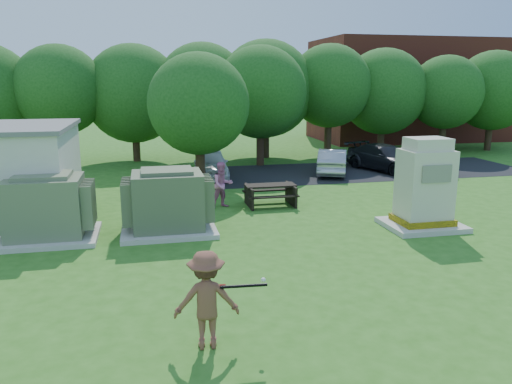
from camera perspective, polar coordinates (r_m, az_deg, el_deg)
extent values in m
plane|color=#2D6619|center=(12.78, 3.91, -9.58)|extent=(120.00, 120.00, 0.00)
cube|color=maroon|center=(43.90, 17.05, 11.07)|extent=(15.00, 8.00, 8.00)
cube|color=#232326|center=(27.35, 10.10, 2.32)|extent=(20.00, 6.00, 0.01)
cube|color=beige|center=(16.83, -22.63, -4.75)|extent=(3.00, 2.40, 0.15)
cube|color=#667251|center=(16.58, -22.92, -1.53)|extent=(2.20, 1.80, 1.80)
cube|color=#667251|center=(16.39, -23.21, 1.72)|extent=(1.60, 1.30, 0.12)
cube|color=#667251|center=(16.86, -27.17, -1.63)|extent=(0.32, 1.50, 1.35)
cube|color=#667251|center=(16.38, -18.56, -1.26)|extent=(0.32, 1.50, 1.35)
cube|color=beige|center=(16.55, -9.92, -4.23)|extent=(3.00, 2.40, 0.15)
cube|color=#535E42|center=(16.30, -10.05, -0.95)|extent=(2.20, 1.80, 1.80)
cube|color=#535E42|center=(16.10, -10.18, 2.38)|extent=(1.60, 1.30, 0.12)
cube|color=#535E42|center=(16.29, -14.51, -1.07)|extent=(0.32, 1.50, 1.35)
cube|color=#535E42|center=(16.38, -5.61, -0.64)|extent=(0.32, 1.50, 1.35)
cube|color=beige|center=(17.66, 18.41, -3.59)|extent=(2.47, 2.02, 0.17)
cube|color=yellow|center=(17.61, 18.45, -3.01)|extent=(1.74, 1.40, 0.20)
cube|color=beige|center=(17.34, 18.73, 0.90)|extent=(1.57, 1.24, 2.25)
cube|color=beige|center=(17.13, 19.05, 5.22)|extent=(1.29, 1.01, 0.39)
cube|color=gray|center=(16.71, 19.98, 1.95)|extent=(1.01, 0.04, 0.56)
cube|color=black|center=(19.50, 1.64, 0.77)|extent=(1.97, 0.77, 0.07)
cube|color=black|center=(20.14, 1.22, 0.20)|extent=(1.97, 0.27, 0.05)
cube|color=black|center=(19.00, 2.08, -0.56)|extent=(1.97, 0.27, 0.05)
cube|color=black|center=(19.41, -0.81, -0.51)|extent=(0.09, 1.48, 0.81)
cube|color=black|center=(19.81, 4.03, -0.27)|extent=(0.09, 1.48, 0.81)
imported|color=brown|center=(9.33, -5.68, -12.16)|extent=(1.24, 0.77, 1.86)
imported|color=black|center=(19.45, 20.00, -0.10)|extent=(0.68, 0.66, 1.58)
imported|color=pink|center=(19.23, -3.85, 0.81)|extent=(1.02, 0.89, 1.77)
imported|color=white|center=(25.24, -5.19, 3.24)|extent=(2.07, 4.32, 1.42)
imported|color=#A0A0A5|center=(26.47, 8.73, 3.49)|extent=(2.86, 4.29, 1.34)
imported|color=black|center=(28.01, 14.54, 3.81)|extent=(3.46, 5.23, 1.41)
imported|color=#AFAFB4|center=(28.82, 18.97, 3.65)|extent=(3.74, 5.13, 1.30)
cylinder|color=black|center=(9.12, -1.39, -10.69)|extent=(0.85, 0.12, 0.06)
cylinder|color=maroon|center=(9.14, -4.19, -10.67)|extent=(0.22, 0.08, 0.06)
sphere|color=white|center=(9.45, 0.83, -10.02)|extent=(0.09, 0.09, 0.09)
cylinder|color=#47301E|center=(30.68, -21.10, 5.42)|extent=(0.44, 0.44, 2.80)
sphere|color=#235B1C|center=(30.50, -21.53, 10.83)|extent=(5.00, 5.00, 5.00)
cylinder|color=#47301E|center=(31.16, -13.54, 5.55)|extent=(0.44, 0.44, 2.30)
sphere|color=#235B1C|center=(30.95, -13.82, 10.87)|extent=(5.80, 5.80, 5.80)
cylinder|color=#47301E|center=(30.43, -5.99, 6.05)|extent=(0.44, 0.44, 2.70)
sphere|color=#235B1C|center=(30.23, -6.13, 11.65)|extent=(5.40, 5.40, 5.40)
cylinder|color=#47301E|center=(31.72, 1.12, 6.20)|extent=(0.44, 0.44, 2.50)
sphere|color=#235B1C|center=(31.52, 1.15, 11.72)|extent=(6.00, 6.00, 6.00)
cylinder|color=#47301E|center=(32.48, 8.21, 6.59)|extent=(0.44, 0.44, 2.90)
sphere|color=#235B1C|center=(32.31, 8.38, 11.90)|extent=(5.20, 5.20, 5.20)
cylinder|color=#47301E|center=(34.65, 14.10, 6.30)|extent=(0.44, 0.44, 2.40)
sphere|color=#235B1C|center=(34.47, 14.36, 11.06)|extent=(5.60, 5.60, 5.60)
cylinder|color=#47301E|center=(35.84, 20.52, 6.24)|extent=(0.44, 0.44, 2.60)
sphere|color=#235B1C|center=(35.67, 20.87, 10.61)|extent=(4.80, 4.80, 4.80)
cylinder|color=#47301E|center=(38.63, 25.06, 6.19)|extent=(0.44, 0.44, 2.50)
sphere|color=#235B1C|center=(38.46, 25.47, 10.43)|extent=(5.40, 5.40, 5.40)
cylinder|color=#47301E|center=(23.25, -6.41, 3.62)|extent=(0.44, 0.44, 2.40)
sphere|color=#235B1C|center=(22.99, -6.57, 9.98)|extent=(4.60, 4.60, 4.60)
cylinder|color=#47301E|center=(28.78, 0.49, 5.64)|extent=(0.44, 0.44, 2.60)
sphere|color=#235B1C|center=(28.57, 0.50, 11.34)|extent=(5.20, 5.20, 5.20)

